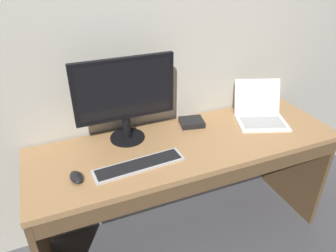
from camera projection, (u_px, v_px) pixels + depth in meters
The scene contains 7 objects.
ground_plane at pixel (184, 233), 2.27m from camera, with size 14.00×14.00×0.00m, color #4C4C51.
desk at pixel (188, 167), 1.95m from camera, with size 1.87×0.61×0.79m.
laptop_white at pixel (260, 112), 2.10m from camera, with size 0.41×0.41×0.24m.
external_monitor at pixel (125, 95), 1.76m from camera, with size 0.58×0.21×0.51m.
wired_keyboard at pixel (139, 165), 1.67m from camera, with size 0.50×0.15×0.01m.
computer_mouse at pixel (76, 177), 1.57m from camera, with size 0.06×0.11×0.03m, color black.
external_drive_box at pixel (192, 122), 2.05m from camera, with size 0.15×0.13×0.04m, color black.
Camera 1 is at (-0.71, -1.41, 1.82)m, focal length 33.52 mm.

